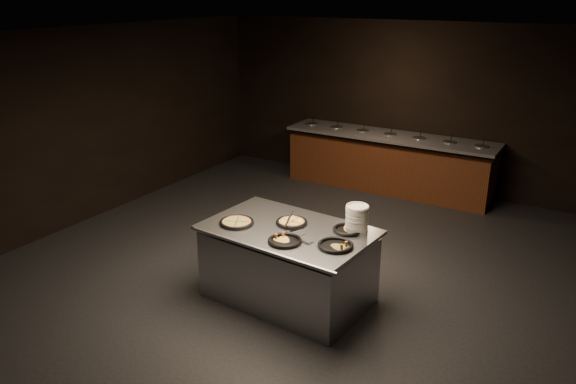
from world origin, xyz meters
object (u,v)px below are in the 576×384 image
at_px(pan_cheese_whole, 292,222).
at_px(plate_stack, 357,219).
at_px(pan_veggie_whole, 237,222).
at_px(serving_counter, 288,265).

bearing_deg(pan_cheese_whole, plate_stack, 14.51).
distance_m(pan_veggie_whole, pan_cheese_whole, 0.62).
relative_size(plate_stack, pan_cheese_whole, 0.83).
xyz_separation_m(serving_counter, plate_stack, (0.68, 0.32, 0.61)).
height_order(plate_stack, pan_cheese_whole, plate_stack).
height_order(serving_counter, plate_stack, plate_stack).
distance_m(plate_stack, pan_cheese_whole, 0.75).
height_order(serving_counter, pan_cheese_whole, pan_cheese_whole).
height_order(plate_stack, pan_veggie_whole, plate_stack).
distance_m(serving_counter, plate_stack, 0.97).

